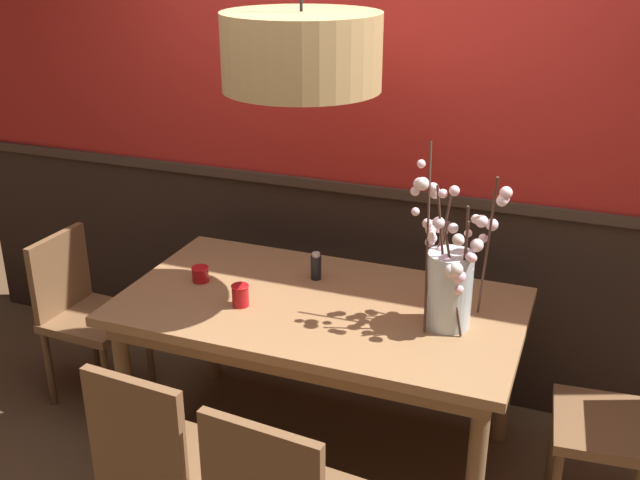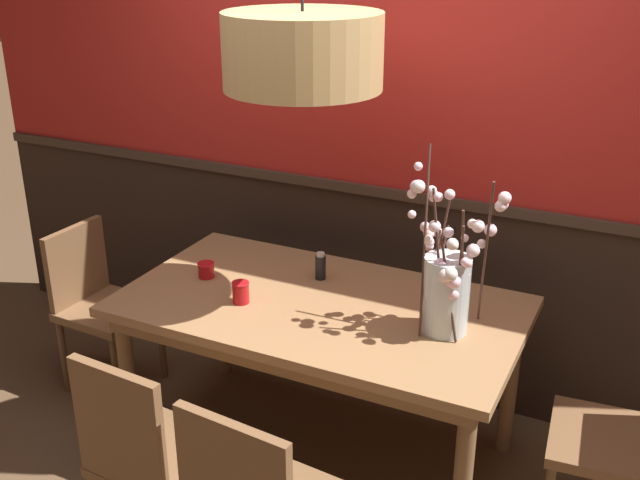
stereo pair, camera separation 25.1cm
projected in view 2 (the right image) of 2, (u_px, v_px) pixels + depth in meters
The scene contains 13 objects.
ground_plane at pixel (320, 450), 3.57m from camera, with size 24.00×24.00×0.00m, color brown.
back_wall at pixel (388, 104), 3.61m from camera, with size 4.86×0.14×3.00m.
dining_table at pixel (320, 320), 3.30m from camera, with size 1.72×0.95×0.78m.
chair_head_west_end at pixel (98, 299), 3.92m from camera, with size 0.44×0.43×0.87m.
chair_far_side_right at pixel (433, 285), 4.01m from camera, with size 0.46×0.41×0.91m.
chair_near_side_left at pixel (148, 454), 2.73m from camera, with size 0.43×0.46×0.94m.
chair_far_side_left at pixel (340, 265), 4.20m from camera, with size 0.47×0.45×0.95m.
chair_head_east_end at pixel (629, 435), 2.86m from camera, with size 0.46×0.47×0.88m.
vase_with_blossoms at pixel (446, 285), 2.97m from camera, with size 0.37×0.28×0.74m.
candle_holder_nearer_center at pixel (241, 292), 3.25m from camera, with size 0.08×0.08×0.10m.
candle_holder_nearer_edge at pixel (206, 270), 3.49m from camera, with size 0.08×0.08×0.07m.
condiment_bottle at pixel (320, 266), 3.46m from camera, with size 0.05×0.05×0.13m.
pendant_lamp at pixel (303, 51), 2.91m from camera, with size 0.62×0.62×1.31m.
Camera 2 is at (1.27, -2.62, 2.28)m, focal length 42.64 mm.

